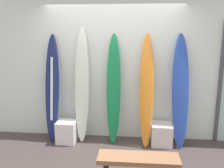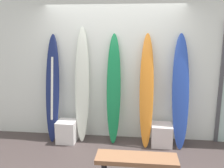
{
  "view_description": "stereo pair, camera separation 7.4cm",
  "coord_description": "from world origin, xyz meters",
  "px_view_note": "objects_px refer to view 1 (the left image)",
  "views": [
    {
      "loc": [
        0.38,
        -3.31,
        2.05
      ],
      "look_at": [
        -0.01,
        0.95,
        1.11
      ],
      "focal_mm": 39.44,
      "sensor_mm": 36.0,
      "label": 1
    },
    {
      "loc": [
        0.45,
        -3.3,
        2.05
      ],
      "look_at": [
        -0.01,
        0.95,
        1.11
      ],
      "focal_mm": 39.44,
      "sensor_mm": 36.0,
      "label": 2
    }
  ],
  "objects_px": {
    "surfboard_ivory": "(82,85)",
    "surfboard_cobalt": "(180,92)",
    "display_block_left": "(67,131)",
    "surfboard_sunset": "(147,91)",
    "surfboard_emerald": "(114,90)",
    "bench": "(138,161)",
    "display_block_center": "(162,134)",
    "surfboard_navy": "(52,89)"
  },
  "relations": [
    {
      "from": "surfboard_ivory",
      "to": "surfboard_cobalt",
      "type": "height_order",
      "value": "surfboard_ivory"
    },
    {
      "from": "surfboard_sunset",
      "to": "display_block_left",
      "type": "bearing_deg",
      "value": -177.06
    },
    {
      "from": "surfboard_sunset",
      "to": "display_block_center",
      "type": "xyz_separation_m",
      "value": [
        0.29,
        -0.02,
        -0.81
      ]
    },
    {
      "from": "surfboard_ivory",
      "to": "surfboard_emerald",
      "type": "bearing_deg",
      "value": -1.5
    },
    {
      "from": "surfboard_sunset",
      "to": "surfboard_emerald",
      "type": "bearing_deg",
      "value": 174.5
    },
    {
      "from": "surfboard_ivory",
      "to": "display_block_left",
      "type": "height_order",
      "value": "surfboard_ivory"
    },
    {
      "from": "display_block_left",
      "to": "surfboard_cobalt",
      "type": "bearing_deg",
      "value": 2.12
    },
    {
      "from": "surfboard_ivory",
      "to": "bench",
      "type": "distance_m",
      "value": 1.88
    },
    {
      "from": "surfboard_sunset",
      "to": "bench",
      "type": "bearing_deg",
      "value": -96.3
    },
    {
      "from": "display_block_left",
      "to": "display_block_center",
      "type": "relative_size",
      "value": 1.04
    },
    {
      "from": "surfboard_sunset",
      "to": "surfboard_cobalt",
      "type": "bearing_deg",
      "value": 0.1
    },
    {
      "from": "surfboard_ivory",
      "to": "display_block_center",
      "type": "relative_size",
      "value": 5.42
    },
    {
      "from": "surfboard_ivory",
      "to": "surfboard_emerald",
      "type": "distance_m",
      "value": 0.59
    },
    {
      "from": "surfboard_navy",
      "to": "display_block_left",
      "type": "xyz_separation_m",
      "value": [
        0.27,
        -0.11,
        -0.78
      ]
    },
    {
      "from": "display_block_left",
      "to": "display_block_center",
      "type": "xyz_separation_m",
      "value": [
        1.75,
        0.05,
        -0.01
      ]
    },
    {
      "from": "surfboard_cobalt",
      "to": "display_block_left",
      "type": "xyz_separation_m",
      "value": [
        -2.04,
        -0.08,
        -0.79
      ]
    },
    {
      "from": "surfboard_navy",
      "to": "surfboard_emerald",
      "type": "bearing_deg",
      "value": 1.27
    },
    {
      "from": "surfboard_emerald",
      "to": "surfboard_sunset",
      "type": "distance_m",
      "value": 0.59
    },
    {
      "from": "surfboard_emerald",
      "to": "surfboard_sunset",
      "type": "relative_size",
      "value": 1.0
    },
    {
      "from": "surfboard_sunset",
      "to": "bench",
      "type": "relative_size",
      "value": 1.91
    },
    {
      "from": "surfboard_ivory",
      "to": "surfboard_emerald",
      "type": "relative_size",
      "value": 1.06
    },
    {
      "from": "surfboard_navy",
      "to": "surfboard_cobalt",
      "type": "xyz_separation_m",
      "value": [
        2.31,
        -0.03,
        0.01
      ]
    },
    {
      "from": "surfboard_ivory",
      "to": "surfboard_cobalt",
      "type": "relative_size",
      "value": 1.05
    },
    {
      "from": "surfboard_navy",
      "to": "bench",
      "type": "xyz_separation_m",
      "value": [
        1.58,
        -1.39,
        -0.58
      ]
    },
    {
      "from": "surfboard_ivory",
      "to": "display_block_center",
      "type": "xyz_separation_m",
      "value": [
        1.47,
        -0.1,
        -0.86
      ]
    },
    {
      "from": "surfboard_navy",
      "to": "display_block_center",
      "type": "relative_size",
      "value": 5.09
    },
    {
      "from": "display_block_center",
      "to": "surfboard_sunset",
      "type": "bearing_deg",
      "value": 175.35
    },
    {
      "from": "surfboard_navy",
      "to": "display_block_center",
      "type": "height_order",
      "value": "surfboard_navy"
    },
    {
      "from": "surfboard_sunset",
      "to": "surfboard_cobalt",
      "type": "relative_size",
      "value": 1.0
    },
    {
      "from": "surfboard_emerald",
      "to": "display_block_left",
      "type": "relative_size",
      "value": 4.92
    },
    {
      "from": "display_block_center",
      "to": "bench",
      "type": "distance_m",
      "value": 1.42
    },
    {
      "from": "surfboard_cobalt",
      "to": "bench",
      "type": "relative_size",
      "value": 1.91
    },
    {
      "from": "surfboard_emerald",
      "to": "surfboard_cobalt",
      "type": "xyz_separation_m",
      "value": [
        1.18,
        -0.06,
        0.01
      ]
    },
    {
      "from": "surfboard_navy",
      "to": "display_block_center",
      "type": "bearing_deg",
      "value": -1.57
    },
    {
      "from": "surfboard_sunset",
      "to": "bench",
      "type": "xyz_separation_m",
      "value": [
        -0.15,
        -1.36,
        -0.6
      ]
    },
    {
      "from": "display_block_left",
      "to": "surfboard_sunset",
      "type": "bearing_deg",
      "value": 2.94
    },
    {
      "from": "surfboard_sunset",
      "to": "surfboard_cobalt",
      "type": "distance_m",
      "value": 0.59
    },
    {
      "from": "display_block_left",
      "to": "display_block_center",
      "type": "bearing_deg",
      "value": 1.66
    },
    {
      "from": "surfboard_navy",
      "to": "display_block_left",
      "type": "relative_size",
      "value": 4.89
    },
    {
      "from": "surfboard_navy",
      "to": "surfboard_emerald",
      "type": "height_order",
      "value": "surfboard_emerald"
    },
    {
      "from": "surfboard_ivory",
      "to": "surfboard_emerald",
      "type": "xyz_separation_m",
      "value": [
        0.59,
        -0.02,
        -0.07
      ]
    },
    {
      "from": "surfboard_emerald",
      "to": "surfboard_cobalt",
      "type": "distance_m",
      "value": 1.18
    }
  ]
}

